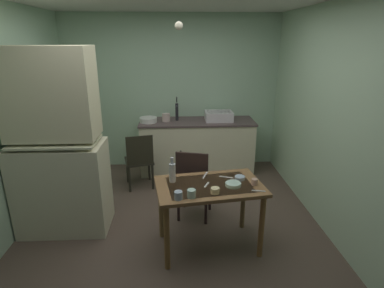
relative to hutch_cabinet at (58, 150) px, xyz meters
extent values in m
plane|color=brown|center=(1.25, -0.16, -0.98)|extent=(5.20, 5.20, 0.00)
cube|color=#ADD1B1|center=(1.25, 1.99, 0.30)|extent=(3.64, 0.10, 2.54)
cube|color=#B0D1AD|center=(3.07, -0.16, 0.30)|extent=(0.10, 4.30, 2.54)
cube|color=beige|center=(0.00, 0.00, -0.45)|extent=(0.99, 0.56, 1.04)
cube|color=beige|center=(0.00, 0.00, 0.63)|extent=(0.91, 0.47, 0.96)
cube|color=#EDEDC2|center=(0.00, -0.03, 0.11)|extent=(0.89, 0.50, 0.02)
cube|color=beige|center=(1.65, 1.62, -0.55)|extent=(1.84, 0.60, 0.84)
cube|color=#574648|center=(1.65, 1.62, -0.12)|extent=(1.87, 0.63, 0.03)
sphere|color=#2D2823|center=(1.38, 1.31, -0.51)|extent=(0.02, 0.02, 0.02)
cube|color=white|center=(2.01, 1.62, -0.03)|extent=(0.44, 0.34, 0.15)
cube|color=black|center=(2.01, 1.62, 0.04)|extent=(0.38, 0.28, 0.01)
cylinder|color=#232328|center=(1.32, 1.67, 0.04)|extent=(0.05, 0.05, 0.28)
cylinder|color=#232328|center=(1.32, 1.60, 0.14)|extent=(0.03, 0.12, 0.03)
cylinder|color=black|center=(1.32, 1.73, 0.23)|extent=(0.02, 0.16, 0.12)
cylinder|color=white|center=(0.87, 1.57, -0.06)|extent=(0.28, 0.28, 0.08)
cylinder|color=beige|center=(1.15, 1.61, -0.04)|extent=(0.13, 0.13, 0.13)
cube|color=brown|center=(1.64, -0.45, -0.26)|extent=(1.16, 0.81, 0.04)
cube|color=white|center=(1.64, -0.45, -0.24)|extent=(0.91, 0.63, 0.00)
cylinder|color=brown|center=(1.21, -0.78, -0.63)|extent=(0.06, 0.06, 0.70)
cylinder|color=brown|center=(2.16, -0.64, -0.63)|extent=(0.06, 0.06, 0.70)
cylinder|color=brown|center=(1.13, -0.25, -0.63)|extent=(0.06, 0.06, 0.70)
cylinder|color=olive|center=(2.08, -0.11, -0.63)|extent=(0.06, 0.06, 0.70)
cube|color=#302121|center=(1.53, 0.18, -0.55)|extent=(0.49, 0.49, 0.03)
cube|color=#2D201D|center=(1.48, 0.00, -0.30)|extent=(0.37, 0.12, 0.48)
cylinder|color=#302121|center=(1.74, 0.30, -0.77)|extent=(0.04, 0.04, 0.41)
cylinder|color=#302121|center=(1.41, 0.39, -0.77)|extent=(0.04, 0.04, 0.41)
cylinder|color=#302121|center=(1.65, -0.03, -0.77)|extent=(0.04, 0.04, 0.41)
cylinder|color=#302121|center=(1.32, 0.06, -0.77)|extent=(0.04, 0.04, 0.41)
cube|color=#29281F|center=(0.75, 1.07, -0.57)|extent=(0.48, 0.48, 0.03)
cube|color=#29281C|center=(0.79, 0.89, -0.34)|extent=(0.38, 0.11, 0.43)
cylinder|color=#29281F|center=(0.87, 1.28, -0.78)|extent=(0.04, 0.04, 0.39)
cylinder|color=#29281F|center=(0.54, 1.20, -0.78)|extent=(0.04, 0.04, 0.39)
cylinder|color=#29281F|center=(0.95, 0.94, -0.78)|extent=(0.04, 0.04, 0.39)
cylinder|color=#29281F|center=(0.62, 0.87, -0.78)|extent=(0.04, 0.04, 0.39)
cylinder|color=#9EB2C6|center=(1.98, -0.34, -0.23)|extent=(0.11, 0.11, 0.03)
cylinder|color=#ADD1C1|center=(1.88, -0.49, -0.23)|extent=(0.16, 0.16, 0.03)
cylinder|color=tan|center=(2.10, -0.47, -0.21)|extent=(0.06, 0.06, 0.06)
cylinder|color=beige|center=(1.68, -0.64, -0.21)|extent=(0.09, 0.09, 0.06)
cylinder|color=#ADD1C1|center=(1.44, -0.71, -0.20)|extent=(0.08, 0.08, 0.08)
cylinder|color=#9EB2C6|center=(1.32, -0.74, -0.20)|extent=(0.08, 0.08, 0.08)
cylinder|color=#B7BCC1|center=(1.26, -0.36, -0.14)|extent=(0.07, 0.07, 0.20)
cylinder|color=#B7BCC1|center=(1.26, -0.36, -0.01)|extent=(0.03, 0.03, 0.07)
cube|color=silver|center=(1.62, -0.21, -0.24)|extent=(0.08, 0.18, 0.00)
cube|color=beige|center=(1.61, -0.46, -0.24)|extent=(0.07, 0.12, 0.00)
cube|color=beige|center=(1.84, -0.28, -0.24)|extent=(0.15, 0.08, 0.00)
cube|color=beige|center=(2.11, -0.61, -0.24)|extent=(0.13, 0.05, 0.00)
sphere|color=#F9EFCC|center=(1.35, -0.10, 1.29)|extent=(0.08, 0.08, 0.08)
camera|label=1|loc=(1.32, -3.32, 1.17)|focal=29.26mm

